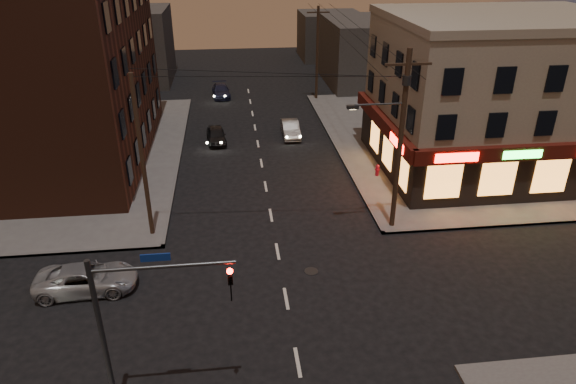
{
  "coord_description": "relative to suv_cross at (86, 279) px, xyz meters",
  "views": [
    {
      "loc": [
        -2.15,
        -18.93,
        15.0
      ],
      "look_at": [
        0.64,
        4.62,
        3.2
      ],
      "focal_mm": 32.0,
      "sensor_mm": 36.0,
      "label": 1
    }
  ],
  "objects": [
    {
      "name": "sedan_mid",
      "position": [
        12.07,
        19.7,
        0.01
      ],
      "size": [
        1.4,
        3.95,
        1.3
      ],
      "primitive_type": "imported",
      "rotation": [
        0.0,
        0.0,
        -0.01
      ],
      "color": "slate",
      "rests_on": "ground"
    },
    {
      "name": "sedan_far",
      "position": [
        6.32,
        32.41,
        -0.03
      ],
      "size": [
        2.05,
        4.35,
        1.23
      ],
      "primitive_type": "imported",
      "rotation": [
        0.0,
        0.0,
        0.08
      ],
      "color": "#1B1F37",
      "rests_on": "ground"
    },
    {
      "name": "sidewalk_nw",
      "position": [
        -8.76,
        17.24,
        -0.57
      ],
      "size": [
        24.0,
        28.0,
        0.15
      ],
      "primitive_type": "cube",
      "color": "#514F4C",
      "rests_on": "ground"
    },
    {
      "name": "ground",
      "position": [
        9.24,
        -1.76,
        -0.64
      ],
      "size": [
        120.0,
        120.0,
        0.0
      ],
      "primitive_type": "plane",
      "color": "black",
      "rests_on": "ground"
    },
    {
      "name": "brick_apartment",
      "position": [
        -5.26,
        17.24,
        6.01
      ],
      "size": [
        12.0,
        20.0,
        13.0
      ],
      "primitive_type": "cube",
      "color": "#442115",
      "rests_on": "sidewalk_nw"
    },
    {
      "name": "utility_pole_west",
      "position": [
        2.44,
        4.74,
        4.01
      ],
      "size": [
        0.24,
        0.24,
        9.0
      ],
      "primitive_type": "cylinder",
      "color": "#382619",
      "rests_on": "sidewalk_nw"
    },
    {
      "name": "pizza_building",
      "position": [
        25.17,
        11.67,
        4.7
      ],
      "size": [
        15.85,
        12.85,
        10.5
      ],
      "color": "gray",
      "rests_on": "sidewalk_ne"
    },
    {
      "name": "bg_building_ne_a",
      "position": [
        23.24,
        36.24,
        2.86
      ],
      "size": [
        10.0,
        12.0,
        7.0
      ],
      "primitive_type": "cube",
      "color": "#3F3D3A",
      "rests_on": "ground"
    },
    {
      "name": "fire_hydrant",
      "position": [
        17.04,
        10.78,
        -0.05
      ],
      "size": [
        0.37,
        0.37,
        0.81
      ],
      "rotation": [
        0.0,
        0.0,
        -0.41
      ],
      "color": "maroon",
      "rests_on": "sidewalk_ne"
    },
    {
      "name": "suv_cross",
      "position": [
        0.0,
        0.0,
        0.0
      ],
      "size": [
        4.7,
        2.28,
        1.29
      ],
      "primitive_type": "imported",
      "rotation": [
        0.0,
        0.0,
        1.6
      ],
      "color": "#9B9EA3",
      "rests_on": "ground"
    },
    {
      "name": "bg_building_nw",
      "position": [
        -3.76,
        40.24,
        3.36
      ],
      "size": [
        9.0,
        10.0,
        8.0
      ],
      "primitive_type": "cube",
      "color": "#3F3D3A",
      "rests_on": "ground"
    },
    {
      "name": "sidewalk_ne",
      "position": [
        27.24,
        17.24,
        -0.57
      ],
      "size": [
        24.0,
        28.0,
        0.15
      ],
      "primitive_type": "cube",
      "color": "#514F4C",
      "rests_on": "ground"
    },
    {
      "name": "utility_pole_main",
      "position": [
        15.92,
        4.04,
        5.12
      ],
      "size": [
        4.2,
        0.44,
        10.0
      ],
      "color": "#382619",
      "rests_on": "sidewalk_ne"
    },
    {
      "name": "utility_pole_far",
      "position": [
        16.04,
        30.24,
        4.01
      ],
      "size": [
        0.26,
        0.26,
        9.0
      ],
      "primitive_type": "cylinder",
      "color": "#382619",
      "rests_on": "sidewalk_ne"
    },
    {
      "name": "bg_building_ne_b",
      "position": [
        21.24,
        50.24,
        2.36
      ],
      "size": [
        8.0,
        8.0,
        6.0
      ],
      "primitive_type": "cube",
      "color": "#3F3D3A",
      "rests_on": "ground"
    },
    {
      "name": "sedan_near",
      "position": [
        5.92,
        18.96,
        -0.02
      ],
      "size": [
        1.78,
        3.75,
        1.24
      ],
      "primitive_type": "imported",
      "rotation": [
        0.0,
        0.0,
        0.09
      ],
      "color": "black",
      "rests_on": "ground"
    },
    {
      "name": "traffic_signal",
      "position": [
        3.67,
        -7.36,
        3.51
      ],
      "size": [
        4.49,
        0.32,
        6.47
      ],
      "color": "#333538",
      "rests_on": "ground"
    }
  ]
}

